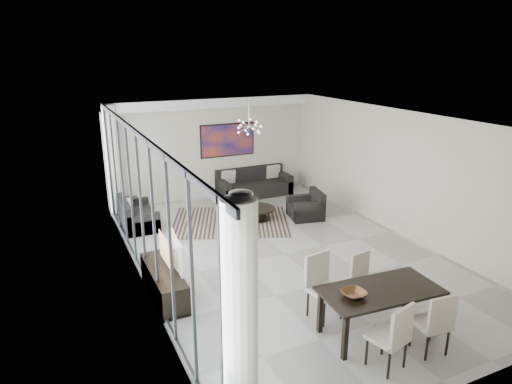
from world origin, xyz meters
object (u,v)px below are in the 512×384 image
television (171,252)px  coffee_table (257,213)px  sofa_main (254,186)px  tv_console (164,283)px  dining_table (380,294)px

television → coffee_table: bearing=-42.8°
sofa_main → coffee_table: bearing=-112.3°
tv_console → dining_table: dining_table is taller
coffee_table → dining_table: 5.28m
sofa_main → tv_console: size_ratio=1.30×
sofa_main → television: size_ratio=2.22×
sofa_main → television: 6.01m
tv_console → dining_table: 3.68m
dining_table → sofa_main: bearing=80.3°
television → dining_table: television is taller
tv_console → television: size_ratio=1.71×
coffee_table → tv_console: size_ratio=0.54×
coffee_table → dining_table: dining_table is taller
sofa_main → dining_table: size_ratio=1.16×
coffee_table → television: bearing=-137.3°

